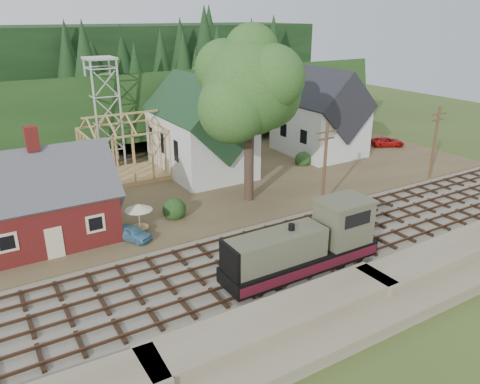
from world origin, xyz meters
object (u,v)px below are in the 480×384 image
car_blue (131,233)px  car_red (388,142)px  patio_set (138,208)px  locomotive (307,246)px

car_blue → car_red: car_red is taller
car_red → patio_set: bearing=130.7°
locomotive → car_blue: locomotive is taller
locomotive → patio_set: 13.89m
patio_set → car_blue: bearing=-138.0°
locomotive → car_red: 35.29m
locomotive → car_red: size_ratio=2.69×
car_blue → patio_set: bearing=10.0°
car_red → patio_set: 38.16m
car_red → locomotive: bearing=152.0°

